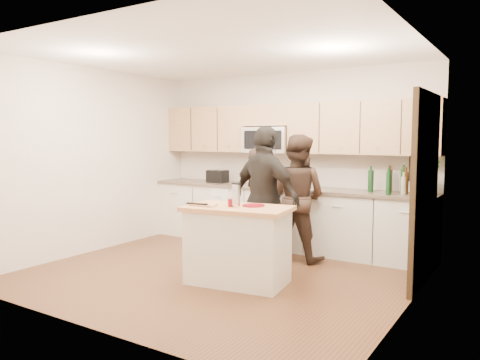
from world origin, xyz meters
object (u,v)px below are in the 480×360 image
Objects in this scene: toaster at (218,176)px; woman_center at (297,198)px; woman_left at (259,202)px; woman_right at (265,199)px; island at (238,244)px.

woman_center is at bearing -17.53° from toaster.
toaster is 1.36m from woman_left.
woman_left is 0.84× the size of woman_right.
island is 0.84× the size of woman_left.
woman_left reaches higher than toaster.
woman_right reaches higher than island.
island is 1.33m from woman_left.
woman_right is at bearing -37.36° from toaster.
toaster is at bearing -22.88° from woman_right.
woman_center is at bearing -140.66° from woman_left.
woman_center reaches higher than island.
woman_center is at bearing 76.62° from island.
woman_center is (0.11, 1.33, 0.41)m from island.
woman_right is at bearing 154.92° from woman_left.
woman_right reaches higher than woman_left.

